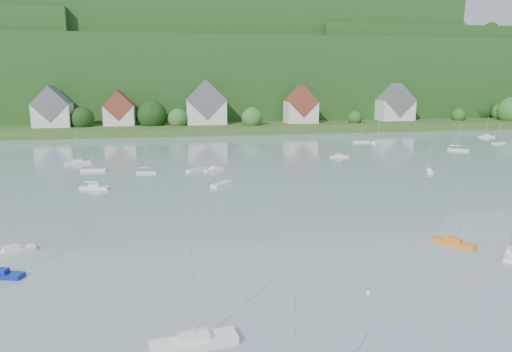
{
  "coord_description": "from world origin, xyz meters",
  "views": [
    {
      "loc": [
        -9.68,
        -10.95,
        22.28
      ],
      "look_at": [
        5.73,
        75.0,
        4.0
      ],
      "focal_mm": 33.37,
      "sensor_mm": 36.0,
      "label": 1
    }
  ],
  "objects_px": {
    "near_sailboat_1": "(0,274)",
    "near_sailboat_5": "(453,242)",
    "near_sailboat_3": "(512,254)",
    "near_sailboat_0": "(194,341)",
    "near_sailboat_6": "(11,251)"
  },
  "relations": [
    {
      "from": "near_sailboat_0",
      "to": "near_sailboat_5",
      "type": "relative_size",
      "value": 1.26
    },
    {
      "from": "near_sailboat_1",
      "to": "near_sailboat_3",
      "type": "bearing_deg",
      "value": 12.56
    },
    {
      "from": "near_sailboat_3",
      "to": "near_sailboat_5",
      "type": "distance_m",
      "value": 7.11
    },
    {
      "from": "near_sailboat_0",
      "to": "near_sailboat_5",
      "type": "bearing_deg",
      "value": 18.85
    },
    {
      "from": "near_sailboat_1",
      "to": "near_sailboat_6",
      "type": "distance_m",
      "value": 7.67
    },
    {
      "from": "near_sailboat_1",
      "to": "near_sailboat_5",
      "type": "distance_m",
      "value": 56.64
    },
    {
      "from": "near_sailboat_0",
      "to": "near_sailboat_3",
      "type": "height_order",
      "value": "near_sailboat_0"
    },
    {
      "from": "near_sailboat_0",
      "to": "near_sailboat_6",
      "type": "bearing_deg",
      "value": 121.75
    },
    {
      "from": "near_sailboat_1",
      "to": "near_sailboat_0",
      "type": "bearing_deg",
      "value": -24.01
    },
    {
      "from": "near_sailboat_3",
      "to": "near_sailboat_1",
      "type": "bearing_deg",
      "value": 127.7
    },
    {
      "from": "near_sailboat_1",
      "to": "near_sailboat_3",
      "type": "distance_m",
      "value": 61.65
    },
    {
      "from": "near_sailboat_5",
      "to": "near_sailboat_1",
      "type": "bearing_deg",
      "value": -124.95
    },
    {
      "from": "near_sailboat_3",
      "to": "near_sailboat_6",
      "type": "bearing_deg",
      "value": 120.95
    },
    {
      "from": "near_sailboat_3",
      "to": "near_sailboat_6",
      "type": "distance_m",
      "value": 63.72
    },
    {
      "from": "near_sailboat_0",
      "to": "near_sailboat_5",
      "type": "distance_m",
      "value": 40.31
    }
  ]
}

